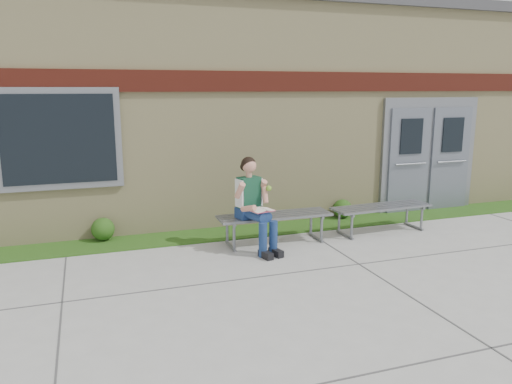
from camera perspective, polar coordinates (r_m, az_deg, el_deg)
name	(u,v)px	position (r m, az deg, el deg)	size (l,w,h in m)	color
ground	(311,286)	(6.54, 6.27, -10.61)	(80.00, 80.00, 0.00)	#9E9E99
grass_strip	(248,231)	(8.82, -0.94, -4.50)	(16.00, 0.80, 0.02)	#254F15
school_building	(202,105)	(11.74, -6.20, 9.86)	(16.20, 6.22, 4.20)	beige
bench_left	(275,221)	(8.10, 2.14, -3.33)	(1.87, 0.54, 0.48)	slate
bench_right	(381,212)	(9.00, 14.11, -2.21)	(1.83, 0.59, 0.47)	slate
girl	(254,203)	(7.68, -0.20, -1.24)	(0.59, 0.91, 1.45)	navy
shrub_mid	(103,229)	(8.61, -17.09, -4.08)	(0.38, 0.38, 0.38)	#254F15
shrub_east	(343,209)	(9.78, 9.87, -1.89)	(0.36, 0.36, 0.36)	#254F15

